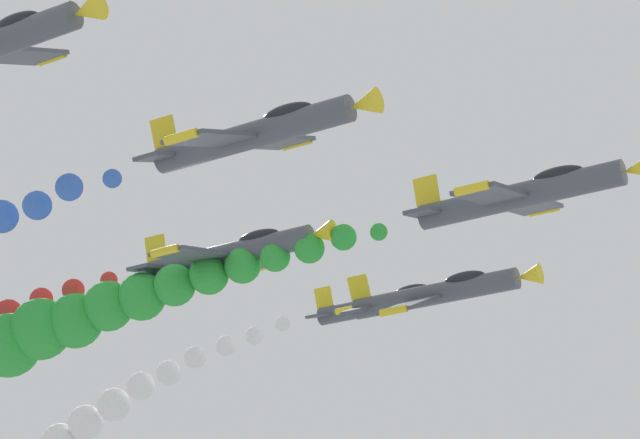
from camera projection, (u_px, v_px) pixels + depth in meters
airplane_lead at (523, 194)px, 50.85m from camera, size 9.24×10.35×3.38m
smoke_trail_lead at (69, 322)px, 58.54m from camera, size 5.17×22.87×5.54m
airplane_left_inner at (438, 293)px, 61.72m from camera, size 8.70×10.35×4.62m
airplane_right_inner at (256, 134)px, 48.44m from camera, size 8.89×10.35×4.19m
airplane_left_outer at (231, 254)px, 57.23m from camera, size 9.29×10.35×3.31m
airplane_right_outer at (389, 303)px, 72.46m from camera, size 9.08×10.35×3.68m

